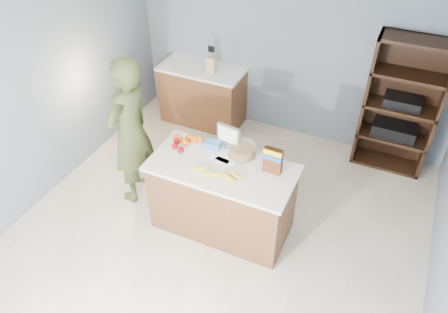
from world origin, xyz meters
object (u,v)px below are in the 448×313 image
at_px(person, 130,132).
at_px(cereal_box, 273,159).
at_px(tv, 229,136).
at_px(counter_peninsula, 222,200).
at_px(shelving_unit, 401,107).

bearing_deg(person, cereal_box, 94.19).
relative_size(tv, cereal_box, 0.97).
relative_size(counter_peninsula, tv, 5.53).
bearing_deg(person, shelving_unit, 127.89).
relative_size(shelving_unit, person, 0.97).
distance_m(shelving_unit, person, 3.38).
height_order(counter_peninsula, person, person).
bearing_deg(cereal_box, counter_peninsula, -164.15).
relative_size(counter_peninsula, shelving_unit, 0.87).
bearing_deg(counter_peninsula, tv, 102.88).
distance_m(shelving_unit, cereal_box, 2.19).
bearing_deg(shelving_unit, person, -144.53).
xyz_separation_m(person, tv, (1.12, 0.24, 0.13)).
height_order(counter_peninsula, tv, tv).
bearing_deg(counter_peninsula, shelving_unit, 52.89).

